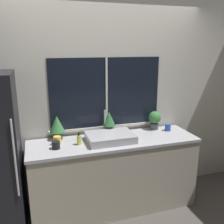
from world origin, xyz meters
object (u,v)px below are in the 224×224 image
object	(u,v)px
mug_blue	(168,127)
soap_bottle	(79,140)
potted_plant_center	(109,121)
mug_yellow	(57,141)
mug_black	(56,145)
potted_plant_right	(155,119)
sink	(110,137)
potted_plant_left	(57,126)

from	to	relation	value
mug_blue	soap_bottle	bearing A→B (deg)	-173.89
potted_plant_center	mug_yellow	size ratio (longest dim) A/B	3.00
mug_yellow	mug_black	bearing A→B (deg)	-102.28
potted_plant_right	mug_blue	world-z (taller)	potted_plant_right
sink	mug_blue	xyz separation A→B (m)	(0.84, 0.13, 0.00)
potted_plant_center	potted_plant_right	xyz separation A→B (m)	(0.64, 0.00, -0.04)
sink	potted_plant_center	bearing A→B (deg)	76.27
potted_plant_right	mug_yellow	size ratio (longest dim) A/B	2.54
mug_blue	sink	bearing A→B (deg)	-171.54
mug_yellow	mug_blue	world-z (taller)	mug_yellow
sink	potted_plant_right	distance (m)	0.74
potted_plant_right	mug_black	world-z (taller)	potted_plant_right
potted_plant_center	potted_plant_right	world-z (taller)	potted_plant_center
potted_plant_left	soap_bottle	xyz separation A→B (m)	(0.22, -0.24, -0.11)
potted_plant_center	mug_blue	xyz separation A→B (m)	(0.79, -0.11, -0.13)
potted_plant_right	mug_black	distance (m)	1.37
potted_plant_center	mug_yellow	bearing A→B (deg)	-166.33
potted_plant_left	mug_black	bearing A→B (deg)	-99.32
soap_bottle	mug_blue	size ratio (longest dim) A/B	1.53
potted_plant_center	mug_yellow	world-z (taller)	potted_plant_center
potted_plant_left	potted_plant_center	bearing A→B (deg)	0.00
soap_bottle	mug_black	bearing A→B (deg)	-170.73
potted_plant_right	mug_blue	bearing A→B (deg)	-36.37
sink	mug_black	xyz separation A→B (m)	(-0.64, -0.05, -0.00)
sink	potted_plant_left	distance (m)	0.65
mug_yellow	potted_plant_left	bearing A→B (deg)	82.87
mug_yellow	mug_blue	bearing A→B (deg)	2.16
sink	potted_plant_left	xyz separation A→B (m)	(-0.59, 0.23, 0.13)
sink	mug_blue	size ratio (longest dim) A/B	5.98
potted_plant_center	mug_black	size ratio (longest dim) A/B	3.35
mug_blue	mug_black	bearing A→B (deg)	-173.32
potted_plant_left	soap_bottle	size ratio (longest dim) A/B	2.09
potted_plant_left	potted_plant_center	size ratio (longest dim) A/B	1.01
sink	mug_blue	bearing A→B (deg)	8.46
potted_plant_left	potted_plant_right	size ratio (longest dim) A/B	1.19
sink	mug_black	size ratio (longest dim) A/B	6.29
potted_plant_left	potted_plant_right	bearing A→B (deg)	0.00
potted_plant_center	soap_bottle	distance (m)	0.51
mug_yellow	soap_bottle	bearing A→B (deg)	-17.69
mug_yellow	sink	bearing A→B (deg)	-6.58
mug_black	mug_blue	bearing A→B (deg)	6.68
sink	mug_black	world-z (taller)	sink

